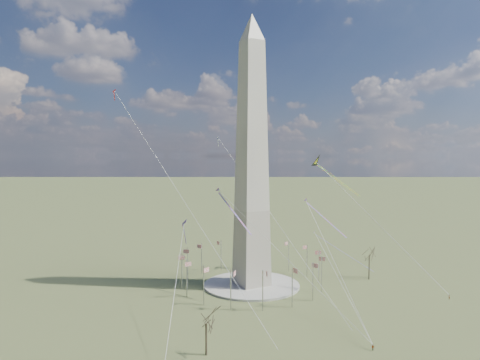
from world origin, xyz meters
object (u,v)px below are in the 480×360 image
person_east (449,297)px  kite_delta_black (318,164)px  washington_monument (252,159)px  tree_near (369,254)px

person_east → kite_delta_black: size_ratio=0.08×
kite_delta_black → washington_monument: bearing=-22.0°
washington_monument → kite_delta_black: bearing=9.2°
washington_monument → kite_delta_black: 36.71m
person_east → kite_delta_black: bearing=-86.8°
person_east → kite_delta_black: kite_delta_black is taller
tree_near → kite_delta_black: kite_delta_black is taller
tree_near → kite_delta_black: 41.91m
kite_delta_black → tree_near: bearing=82.2°
washington_monument → person_east: size_ratio=60.03×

